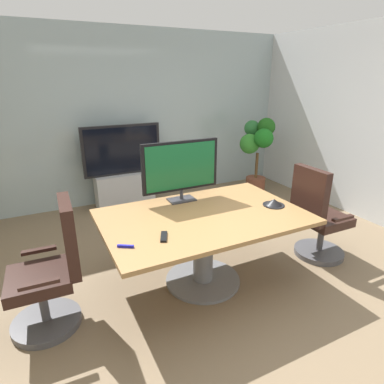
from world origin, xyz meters
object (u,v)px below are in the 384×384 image
office_chair_right (317,221)px  potted_plant (257,148)px  conference_phone (274,203)px  office_chair_left (52,276)px  remote_control (164,237)px  wall_display_unit (124,180)px  tv_monitor (181,168)px  conference_table (203,232)px

office_chair_right → potted_plant: (0.68, 2.04, 0.38)m
potted_plant → conference_phone: potted_plant is taller
office_chair_left → remote_control: bearing=73.4°
office_chair_left → remote_control: 0.97m
wall_display_unit → remote_control: bearing=-97.8°
tv_monitor → conference_table: bearing=-86.0°
office_chair_left → conference_table: bearing=90.7°
conference_table → conference_phone: size_ratio=8.72×
office_chair_left → tv_monitor: size_ratio=1.30×
office_chair_left → conference_phone: (2.14, -0.15, 0.32)m
remote_control → office_chair_right: bearing=27.6°
office_chair_left → tv_monitor: bearing=109.0°
conference_table → tv_monitor: tv_monitor is taller
office_chair_right → tv_monitor: 1.67m
office_chair_right → potted_plant: potted_plant is taller
office_chair_left → potted_plant: potted_plant is taller
tv_monitor → office_chair_right: bearing=-22.7°
office_chair_right → office_chair_left: bearing=87.0°
wall_display_unit → conference_phone: 2.65m
office_chair_left → potted_plant: 3.94m
conference_table → tv_monitor: 0.70m
conference_table → potted_plant: (2.07, 1.89, 0.28)m
conference_table → office_chair_right: office_chair_right is taller
potted_plant → conference_table: bearing=-137.5°
office_chair_left → remote_control: size_ratio=6.41×
office_chair_right → tv_monitor: size_ratio=1.30×
conference_table → wall_display_unit: wall_display_unit is taller
conference_table → office_chair_right: size_ratio=1.76×
potted_plant → wall_display_unit: bearing=168.4°
conference_table → remote_control: bearing=-153.1°
conference_table → remote_control: 0.61m
office_chair_right → tv_monitor: bearing=68.0°
remote_control → conference_table: bearing=51.1°
remote_control → conference_phone: bearing=30.8°
wall_display_unit → conference_table: bearing=-86.2°
tv_monitor → remote_control: tv_monitor is taller
office_chair_left → office_chair_right: 2.78m
conference_table → wall_display_unit: 2.36m
conference_table → office_chair_right: 1.40m
conference_phone → office_chair_right: bearing=-3.1°
conference_table → office_chair_left: size_ratio=1.76×
office_chair_right → remote_control: size_ratio=6.41×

